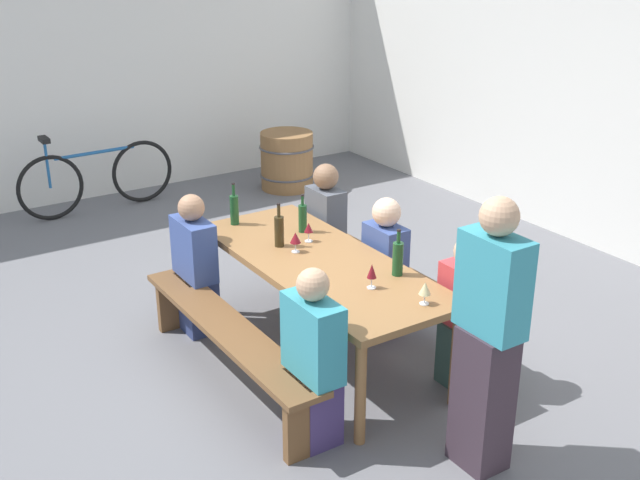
% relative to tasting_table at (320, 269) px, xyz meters
% --- Properties ---
extents(ground_plane, '(24.00, 24.00, 0.00)m').
position_rel_tasting_table_xyz_m(ground_plane, '(0.00, 0.00, -0.68)').
color(ground_plane, slate).
extents(side_wall, '(0.20, 7.26, 3.20)m').
position_rel_tasting_table_xyz_m(side_wall, '(-4.49, 0.00, 0.92)').
color(side_wall, silver).
rests_on(side_wall, ground).
extents(tasting_table, '(2.20, 0.87, 0.75)m').
position_rel_tasting_table_xyz_m(tasting_table, '(0.00, 0.00, 0.00)').
color(tasting_table, olive).
rests_on(tasting_table, ground).
extents(bench_near, '(2.10, 0.30, 0.45)m').
position_rel_tasting_table_xyz_m(bench_near, '(0.00, -0.74, -0.32)').
color(bench_near, brown).
rests_on(bench_near, ground).
extents(bench_far, '(2.10, 0.30, 0.45)m').
position_rel_tasting_table_xyz_m(bench_far, '(0.00, 0.74, -0.32)').
color(bench_far, brown).
rests_on(bench_far, ground).
extents(wine_bottle_0, '(0.07, 0.07, 0.33)m').
position_rel_tasting_table_xyz_m(wine_bottle_0, '(-0.37, -0.11, 0.19)').
color(wine_bottle_0, '#332814').
rests_on(wine_bottle_0, tasting_table).
extents(wine_bottle_1, '(0.07, 0.07, 0.32)m').
position_rel_tasting_table_xyz_m(wine_bottle_1, '(0.49, 0.30, 0.19)').
color(wine_bottle_1, '#194723').
rests_on(wine_bottle_1, tasting_table).
extents(wine_bottle_2, '(0.06, 0.06, 0.30)m').
position_rel_tasting_table_xyz_m(wine_bottle_2, '(-0.52, 0.18, 0.19)').
color(wine_bottle_2, '#194723').
rests_on(wine_bottle_2, tasting_table).
extents(wine_bottle_3, '(0.07, 0.07, 0.34)m').
position_rel_tasting_table_xyz_m(wine_bottle_3, '(-0.95, -0.18, 0.20)').
color(wine_bottle_3, '#194723').
rests_on(wine_bottle_3, tasting_table).
extents(wine_glass_0, '(0.08, 0.08, 0.15)m').
position_rel_tasting_table_xyz_m(wine_glass_0, '(-0.21, -0.07, 0.18)').
color(wine_glass_0, silver).
rests_on(wine_glass_0, tasting_table).
extents(wine_glass_1, '(0.07, 0.07, 0.15)m').
position_rel_tasting_table_xyz_m(wine_glass_1, '(-0.33, 0.12, 0.17)').
color(wine_glass_1, silver).
rests_on(wine_glass_1, tasting_table).
extents(wine_glass_2, '(0.08, 0.08, 0.15)m').
position_rel_tasting_table_xyz_m(wine_glass_2, '(0.92, 0.17, 0.17)').
color(wine_glass_2, silver).
rests_on(wine_glass_2, tasting_table).
extents(wine_glass_3, '(0.06, 0.06, 0.17)m').
position_rel_tasting_table_xyz_m(wine_glass_3, '(0.56, 0.03, 0.19)').
color(wine_glass_3, silver).
rests_on(wine_glass_3, tasting_table).
extents(seated_guest_near_0, '(0.42, 0.24, 1.10)m').
position_rel_tasting_table_xyz_m(seated_guest_near_0, '(-0.83, -0.59, -0.16)').
color(seated_guest_near_0, navy).
rests_on(seated_guest_near_0, ground).
extents(seated_guest_near_1, '(0.42, 0.24, 1.14)m').
position_rel_tasting_table_xyz_m(seated_guest_near_1, '(0.83, -0.59, -0.15)').
color(seated_guest_near_1, '#423367').
rests_on(seated_guest_near_1, ground).
extents(seated_guest_far_0, '(0.33, 0.24, 1.15)m').
position_rel_tasting_table_xyz_m(seated_guest_far_0, '(-0.82, 0.59, -0.12)').
color(seated_guest_far_0, '#51423E').
rests_on(seated_guest_far_0, ground).
extents(seated_guest_far_1, '(0.33, 0.24, 1.09)m').
position_rel_tasting_table_xyz_m(seated_guest_far_1, '(-0.01, 0.59, -0.15)').
color(seated_guest_far_1, '#4F266F').
rests_on(seated_guest_far_1, ground).
extents(seated_guest_far_2, '(0.37, 0.24, 1.09)m').
position_rel_tasting_table_xyz_m(seated_guest_far_2, '(0.87, 0.59, -0.15)').
color(seated_guest_far_2, '#2F4B45').
rests_on(seated_guest_far_2, ground).
extents(standing_host, '(0.39, 0.24, 1.64)m').
position_rel_tasting_table_xyz_m(standing_host, '(1.55, 0.09, 0.12)').
color(standing_host, '#362933').
rests_on(standing_host, ground).
extents(wine_barrel, '(0.65, 0.65, 0.67)m').
position_rel_tasting_table_xyz_m(wine_barrel, '(-3.47, 1.79, -0.34)').
color(wine_barrel, olive).
rests_on(wine_barrel, ground).
extents(parked_bicycle_0, '(0.20, 1.73, 0.90)m').
position_rel_tasting_table_xyz_m(parked_bicycle_0, '(-3.91, -0.35, -0.31)').
color(parked_bicycle_0, black).
rests_on(parked_bicycle_0, ground).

